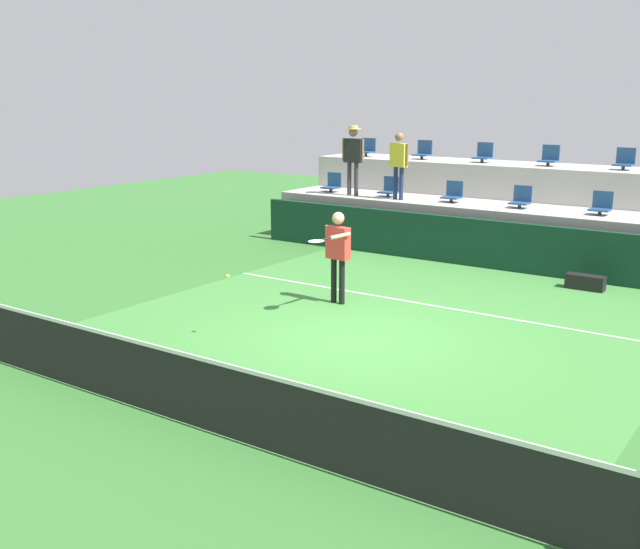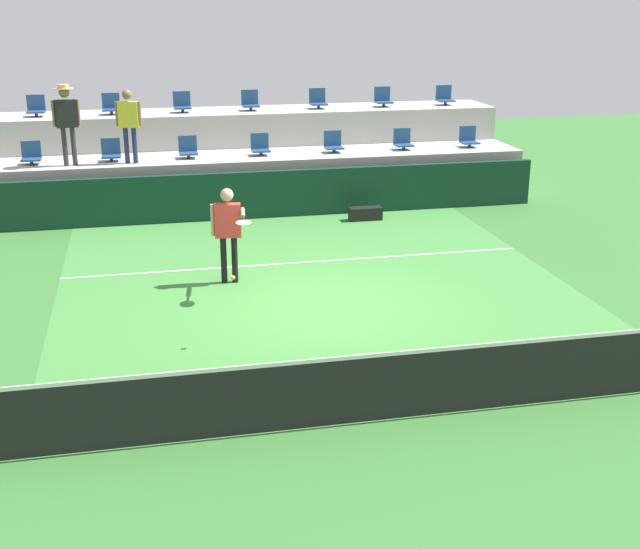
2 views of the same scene
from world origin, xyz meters
name	(u,v)px [view 2 (image 2 of 2)]	position (x,y,z in m)	size (l,w,h in m)	color
ground_plane	(327,306)	(0.00, 0.00, 0.00)	(40.00, 40.00, 0.00)	#336B2D
court_inner_paint	(315,286)	(0.00, 1.00, 0.00)	(9.00, 10.00, 0.01)	#3D7F38
court_service_line	(300,263)	(0.00, 2.40, 0.01)	(9.00, 0.06, 0.00)	white
tennis_net	(399,383)	(0.00, -4.00, 0.50)	(10.48, 0.08, 1.07)	black
sponsor_backboard	(270,194)	(0.00, 6.00, 0.55)	(13.00, 0.16, 1.10)	#0F3323
seating_tier_lower	(262,179)	(0.00, 7.30, 0.62)	(13.00, 1.80, 1.25)	#ADAAA3
seating_tier_upper	(252,150)	(0.00, 9.10, 1.05)	(13.00, 1.80, 2.10)	#ADAAA3
stadium_chair_lower_far_left	(31,155)	(-5.36, 7.23, 1.46)	(0.44, 0.40, 0.52)	#2D2D33
stadium_chair_lower_left	(111,152)	(-3.57, 7.23, 1.46)	(0.44, 0.40, 0.52)	#2D2D33
stadium_chair_lower_mid_left	(188,149)	(-1.78, 7.23, 1.46)	(0.44, 0.40, 0.52)	#2D2D33
stadium_chair_lower_center	(260,146)	(-0.03, 7.23, 1.46)	(0.44, 0.40, 0.52)	#2D2D33
stadium_chair_lower_mid_right	(333,143)	(1.80, 7.23, 1.46)	(0.44, 0.40, 0.52)	#2D2D33
stadium_chair_lower_right	(403,141)	(3.60, 7.23, 1.46)	(0.44, 0.40, 0.52)	#2D2D33
stadium_chair_lower_far_right	(469,138)	(5.37, 7.23, 1.46)	(0.44, 0.40, 0.52)	#2D2D33
stadium_chair_upper_far_left	(36,108)	(-5.35, 9.03, 2.31)	(0.44, 0.40, 0.52)	#2D2D33
stadium_chair_upper_left	(111,106)	(-3.54, 9.03, 2.31)	(0.44, 0.40, 0.52)	#2D2D33
stadium_chair_upper_mid_left	(182,104)	(-1.77, 9.03, 2.31)	(0.44, 0.40, 0.52)	#2D2D33
stadium_chair_upper_center	(250,102)	(-0.01, 9.03, 2.31)	(0.44, 0.40, 0.52)	#2D2D33
stadium_chair_upper_mid_right	(318,100)	(1.79, 9.03, 2.31)	(0.44, 0.40, 0.52)	#2D2D33
stadium_chair_upper_right	(383,98)	(3.59, 9.03, 2.31)	(0.44, 0.40, 0.52)	#2D2D33
stadium_chair_upper_far_right	(445,97)	(5.34, 9.03, 2.31)	(0.44, 0.40, 0.52)	#2D2D33
tennis_player	(228,226)	(-1.45, 1.52, 1.07)	(0.62, 1.25, 1.74)	black
spectator_with_hat	(66,116)	(-4.47, 6.85, 2.38)	(0.61, 0.48, 1.82)	#2D2D33
spectator_in_grey	(129,119)	(-3.11, 6.85, 2.26)	(0.59, 0.26, 1.68)	navy
tennis_ball	(233,278)	(-1.69, -1.27, 1.05)	(0.07, 0.07, 0.07)	#CCE033
equipment_bag	(365,214)	(2.11, 5.27, 0.15)	(0.76, 0.28, 0.30)	black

